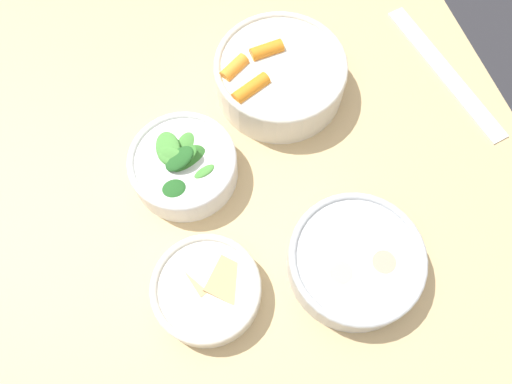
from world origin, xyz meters
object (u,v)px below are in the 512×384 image
bowl_greens (183,164)px  ruler (445,72)px  bowl_beans_hotdog (355,261)px  bowl_cookies (207,290)px  bowl_carrots (280,76)px

bowl_greens → ruler: bearing=95.3°
bowl_greens → ruler: bowl_greens is taller
bowl_greens → bowl_beans_hotdog: bearing=40.9°
bowl_greens → bowl_cookies: (0.18, -0.02, -0.01)m
bowl_beans_hotdog → bowl_greens: bearing=-139.1°
bowl_beans_hotdog → bowl_cookies: bowl_beans_hotdog is taller
bowl_carrots → bowl_greens: 0.20m
bowl_carrots → bowl_cookies: bowl_carrots is taller
bowl_carrots → bowl_beans_hotdog: bearing=0.1°
ruler → bowl_cookies: bearing=-64.3°
bowl_cookies → ruler: 0.51m
bowl_beans_hotdog → bowl_cookies: size_ratio=1.24×
bowl_greens → bowl_beans_hotdog: bowl_greens is taller
bowl_greens → ruler: 0.44m
bowl_carrots → bowl_greens: (0.09, -0.18, -0.01)m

